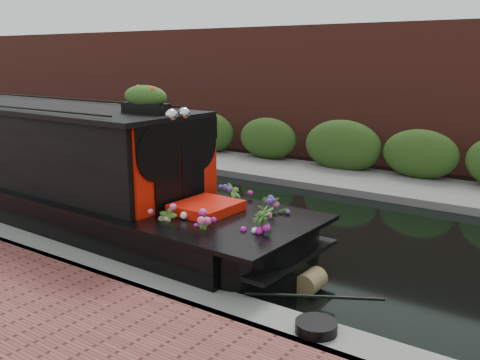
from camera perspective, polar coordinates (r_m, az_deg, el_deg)
The scene contains 8 objects.
ground at distance 10.41m, azimuth -1.55°, elevation -4.20°, with size 80.00×80.00×0.00m, color black.
near_bank_coping at distance 8.16m, azimuth -15.69°, elevation -9.70°, with size 40.00×0.60×0.50m, color slate.
far_bank_path at distance 13.89m, azimuth 8.84°, elevation 0.07°, with size 40.00×2.40×0.34m, color slate.
far_hedge at distance 14.68m, azimuth 10.40°, elevation 0.72°, with size 40.00×1.10×2.80m, color #2A4A18.
far_brick_wall at distance 16.58m, azimuth 13.47°, elevation 1.99°, with size 40.00×1.00×8.00m, color maroon.
narrowboat at distance 11.48m, azimuth -22.37°, elevation 0.84°, with size 12.27×2.40×2.88m.
rope_fender at distance 7.33m, azimuth 7.57°, elevation -10.70°, with size 0.31×0.31×0.40m, color olive.
coiled_mooring_rope at distance 5.90m, azimuth 8.13°, elevation -15.25°, with size 0.45×0.45×0.12m, color black.
Camera 1 is at (5.94, -7.97, 3.10)m, focal length 40.00 mm.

